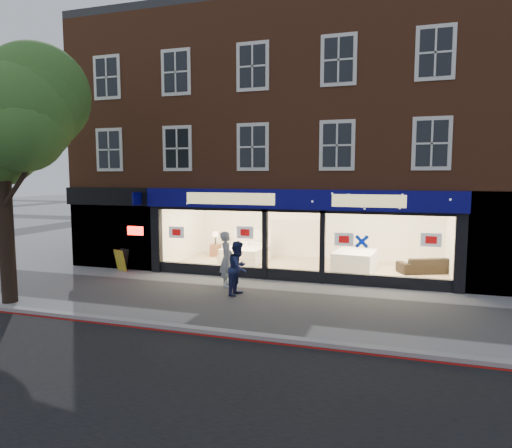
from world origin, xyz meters
The scene contains 12 objects.
ground centered at (0.00, 0.00, 0.00)m, with size 120.00×120.00×0.00m, color gray.
kerb_line centered at (0.00, -3.10, 0.01)m, with size 60.00×0.10×0.01m, color #8C0A07.
kerb_stone centered at (0.00, -2.90, 0.06)m, with size 60.00×0.25×0.12m, color gray.
showroom_floor centered at (0.00, 5.25, 0.05)m, with size 11.00×4.50×0.10m, color tan.
building centered at (-0.02, 6.93, 6.67)m, with size 19.00×8.26×10.30m.
display_bed centered at (-2.73, 5.78, 0.44)m, with size 1.81×2.18×1.20m.
bedside_table centered at (-4.40, 6.39, 0.38)m, with size 0.45×0.45×0.55m, color brown.
mattress_stack centered at (1.99, 5.20, 0.47)m, with size 1.67×2.02×0.74m.
sofa centered at (4.60, 5.50, 0.40)m, with size 2.05×0.80×0.60m, color black.
a_board centered at (-6.90, 2.70, 0.44)m, with size 0.57×0.36×0.87m, color gold.
pedestrian_grey centered at (-1.99, 1.60, 0.95)m, with size 0.69×0.45×1.89m, color #A2A6AA.
pedestrian_blue centered at (-1.22, 0.65, 0.86)m, with size 0.84×0.65×1.73m, color #1C234F.
Camera 1 is at (3.61, -12.72, 3.80)m, focal length 32.00 mm.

